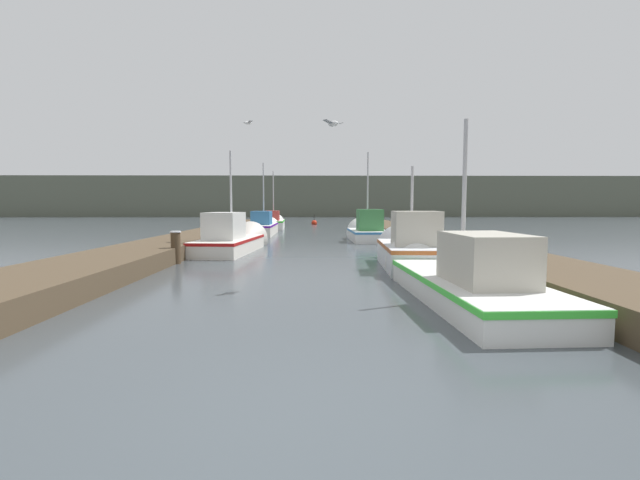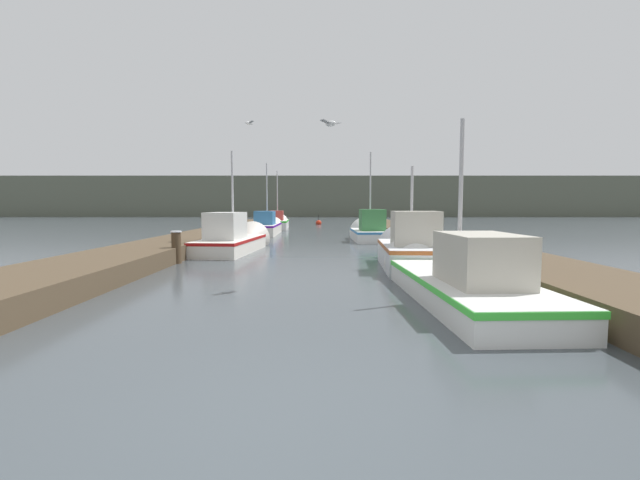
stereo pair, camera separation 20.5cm
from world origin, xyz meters
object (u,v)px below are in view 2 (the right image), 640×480
Objects in this scene: fishing_boat_5 at (277,223)px; seagull_1 at (248,123)px; fishing_boat_0 at (448,275)px; channel_buoy at (317,223)px; fishing_boat_4 at (267,226)px; mooring_piling_0 at (380,223)px; fishing_boat_2 at (234,239)px; fishing_boat_1 at (409,249)px; mooring_piling_1 at (175,247)px; seagull_lead at (330,124)px; fishing_boat_3 at (368,231)px.

fishing_boat_5 is 10.90× the size of seagull_1.
seagull_1 is (-5.27, 7.53, 4.47)m from fishing_boat_0.
channel_buoy is (-2.77, 31.13, -0.22)m from fishing_boat_0.
seagull_1 is (0.64, -10.55, 4.36)m from fishing_boat_4.
fishing_boat_4 is 11.44m from seagull_1.
seagull_1 is (0.61, -16.47, 4.39)m from fishing_boat_5.
channel_buoy is (-4.08, 12.31, -0.51)m from mooring_piling_0.
fishing_boat_4 is 6.27× the size of channel_buoy.
fishing_boat_5 is at bearing -113.56° from channel_buoy.
fishing_boat_2 is 4.48m from seagull_1.
fishing_boat_0 is at bearing -87.07° from fishing_boat_1.
fishing_boat_4 is (-5.93, 14.21, -0.04)m from fishing_boat_1.
fishing_boat_5 reaches higher than fishing_boat_2.
mooring_piling_0 is at bearing 61.40° from fishing_boat_2.
seagull_lead reaches higher than mooring_piling_1.
fishing_boat_2 is at bearing -90.10° from fishing_boat_4.
mooring_piling_0 is (7.22, 0.73, 0.19)m from fishing_boat_4.
seagull_lead is at bearing -57.88° from fishing_boat_2.
fishing_boat_0 is 4.80× the size of mooring_piling_0.
fishing_boat_4 is at bearing 85.13° from mooring_piling_1.
fishing_boat_0 reaches higher than fishing_boat_1.
mooring_piling_0 is 12.98m from channel_buoy.
channel_buoy is at bearing 76.69° from fishing_boat_4.
fishing_boat_5 is at bearing 86.50° from mooring_piling_1.
fishing_boat_4 is 12.49× the size of seagull_1.
fishing_boat_3 is 12.07m from fishing_boat_5.
seagull_lead reaches higher than fishing_boat_0.
channel_buoy is at bearing 64.24° from fishing_boat_5.
mooring_piling_0 is 2.75× the size of seagull_lead.
fishing_boat_5 is (0.03, 5.92, -0.02)m from fishing_boat_4.
fishing_boat_3 reaches higher than fishing_boat_2.
mooring_piling_1 is at bearing -99.17° from channel_buoy.
fishing_boat_5 reaches higher than mooring_piling_1.
channel_buoy is at bearing 46.82° from seagull_lead.
mooring_piling_0 reaches higher than channel_buoy.
mooring_piling_1 is (-1.19, -19.53, 0.06)m from fishing_boat_5.
seagull_lead is (4.67, -3.50, 3.09)m from mooring_piling_1.
fishing_boat_5 is at bearing 95.37° from fishing_boat_2.
fishing_boat_3 is 4.88× the size of channel_buoy.
mooring_piling_0 is at bearing 59.72° from mooring_piling_1.
fishing_boat_2 is at bearing -139.09° from fishing_boat_3.
fishing_boat_4 reaches higher than seagull_lead.
fishing_boat_3 is at bearing -81.40° from channel_buoy.
mooring_piling_0 is 16.62m from mooring_piling_1.
channel_buoy is 24.19m from seagull_1.
seagull_1 is (-2.87, 6.56, 1.24)m from seagull_lead.
fishing_boat_4 is 6.39× the size of mooring_piling_1.
fishing_boat_2 is 12.01× the size of seagull_lead.
mooring_piling_0 is 18.46m from seagull_lead.
fishing_boat_1 is 9.54m from fishing_boat_3.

